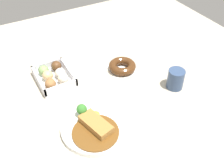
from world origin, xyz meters
TOP-DOWN VIEW (x-y plane):
  - ground_plane at (0.00, 0.00)m, footprint 1.60×1.60m
  - curry_plate at (0.11, -0.13)m, footprint 0.23×0.23m
  - donut_box at (-0.20, -0.16)m, footprint 0.18×0.14m
  - chocolate_ring_donut at (-0.13, 0.12)m, footprint 0.12×0.12m
  - coffee_mug at (0.07, 0.25)m, footprint 0.07×0.07m

SIDE VIEW (x-z plane):
  - ground_plane at x=0.00m, z-range 0.00..0.00m
  - curry_plate at x=0.11m, z-range -0.02..0.05m
  - chocolate_ring_donut at x=-0.13m, z-range 0.00..0.04m
  - donut_box at x=-0.20m, z-range 0.00..0.05m
  - coffee_mug at x=0.07m, z-range 0.00..0.08m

